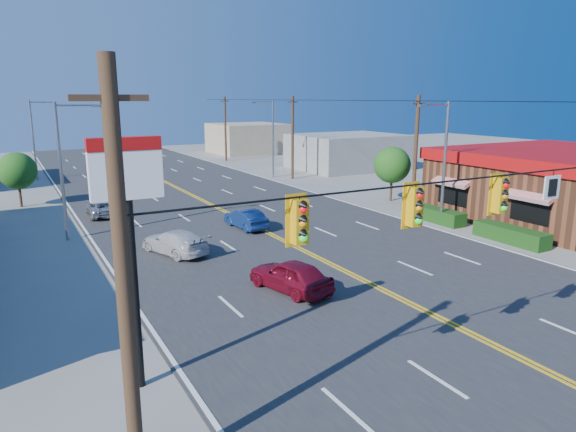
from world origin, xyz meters
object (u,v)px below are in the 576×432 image
kfc (557,183)px  car_white (175,243)px  car_blue (246,220)px  car_silver (102,209)px  signal_span (522,209)px  car_magenta (290,277)px  pizza_hut_sign (129,213)px

kfc → car_white: size_ratio=3.70×
car_blue → car_silver: size_ratio=0.94×
signal_span → car_magenta: 9.96m
pizza_hut_sign → car_silver: bearing=83.1°
car_white → car_silver: bearing=-99.4°
pizza_hut_sign → car_blue: size_ratio=1.82×
signal_span → car_blue: bearing=91.7°
kfc → signal_span: bearing=-149.1°
car_blue → car_silver: (-7.44, 8.19, -0.06)m
signal_span → car_blue: (-0.58, 19.27, -4.27)m
car_silver → pizza_hut_sign: bearing=84.8°
kfc → car_blue: bearing=160.6°
car_magenta → pizza_hut_sign: bearing=15.6°
car_magenta → car_silver: car_magenta is taller
car_magenta → car_blue: car_magenta is taller
kfc → pizza_hut_sign: 32.04m
kfc → car_white: kfc is taller
signal_span → car_blue: size_ratio=6.47×
kfc → pizza_hut_sign: bearing=-165.5°
signal_span → car_silver: bearing=106.3°
pizza_hut_sign → car_blue: 18.98m
car_magenta → car_silver: bearing=-91.2°
kfc → car_white: bearing=171.0°
car_silver → kfc: bearing=152.8°
car_white → car_silver: (-1.86, 11.34, -0.08)m
kfc → car_blue: size_ratio=4.33×
car_magenta → car_white: (-2.74, 7.76, -0.06)m
signal_span → car_silver: 28.93m
kfc → car_magenta: (-23.45, -3.64, -1.69)m
pizza_hut_sign → car_silver: size_ratio=1.71×
car_magenta → car_blue: 11.28m
pizza_hut_sign → car_blue: pizza_hut_sign is taller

